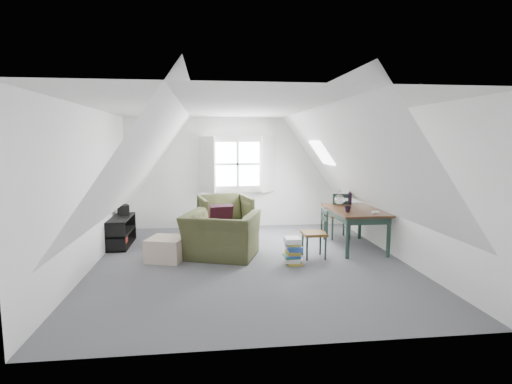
{
  "coord_description": "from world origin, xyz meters",
  "views": [
    {
      "loc": [
        -0.67,
        -6.34,
        1.98
      ],
      "look_at": [
        0.17,
        0.6,
        1.08
      ],
      "focal_mm": 28.0,
      "sensor_mm": 36.0,
      "label": 1
    }
  ],
  "objects": [
    {
      "name": "armchair_near",
      "position": [
        -0.47,
        0.31,
        0.0
      ],
      "size": [
        1.46,
        1.36,
        0.77
      ],
      "primitive_type": "imported",
      "rotation": [
        0.0,
        0.0,
        2.81
      ],
      "color": "#3F4225",
      "rests_on": "floor"
    },
    {
      "name": "media_shelf",
      "position": [
        -2.33,
        1.3,
        0.25
      ],
      "size": [
        0.35,
        1.06,
        0.54
      ],
      "rotation": [
        0.0,
        0.0,
        -0.09
      ],
      "color": "black",
      "rests_on": "floor"
    },
    {
      "name": "dining_chair_far",
      "position": [
        1.96,
        1.37,
        0.49
      ],
      "size": [
        0.44,
        0.44,
        0.94
      ],
      "rotation": [
        0.0,
        0.0,
        2.95
      ],
      "color": "brown",
      "rests_on": "floor"
    },
    {
      "name": "wall_right",
      "position": [
        2.5,
        0.0,
        1.25
      ],
      "size": [
        0.0,
        5.5,
        5.5
      ],
      "primitive_type": "plane",
      "rotation": [
        1.57,
        0.0,
        -1.57
      ],
      "color": "white",
      "rests_on": "ground"
    },
    {
      "name": "wall_front",
      "position": [
        0.0,
        -2.75,
        1.25
      ],
      "size": [
        5.0,
        0.0,
        5.0
      ],
      "primitive_type": "plane",
      "rotation": [
        -1.57,
        0.0,
        0.0
      ],
      "color": "white",
      "rests_on": "ground"
    },
    {
      "name": "demijohn",
      "position": [
        1.86,
        1.08,
        0.85
      ],
      "size": [
        0.2,
        0.2,
        0.28
      ],
      "rotation": [
        0.0,
        0.0,
        0.35
      ],
      "color": "silver",
      "rests_on": "dining_table"
    },
    {
      "name": "ottoman",
      "position": [
        -1.38,
        0.26,
        0.19
      ],
      "size": [
        0.71,
        0.71,
        0.38
      ],
      "primitive_type": "cube",
      "rotation": [
        0.0,
        0.0,
        -0.29
      ],
      "color": "#C1A992",
      "rests_on": "floor"
    },
    {
      "name": "dining_chair_near",
      "position": [
        1.13,
        0.11,
        0.43
      ],
      "size": [
        0.39,
        0.39,
        0.83
      ],
      "rotation": [
        0.0,
        0.0,
        -1.32
      ],
      "color": "brown",
      "rests_on": "floor"
    },
    {
      "name": "armchair_far",
      "position": [
        -0.35,
        1.54,
        0.0
      ],
      "size": [
        1.13,
        1.15,
        0.9
      ],
      "primitive_type": "imported",
      "rotation": [
        0.0,
        0.0,
        0.19
      ],
      "color": "#3F4225",
      "rests_on": "floor"
    },
    {
      "name": "wall_left",
      "position": [
        -2.5,
        0.0,
        1.25
      ],
      "size": [
        0.0,
        5.5,
        5.5
      ],
      "primitive_type": "plane",
      "rotation": [
        1.57,
        0.0,
        1.57
      ],
      "color": "white",
      "rests_on": "ground"
    },
    {
      "name": "dining_table",
      "position": [
        2.01,
        0.63,
        0.63
      ],
      "size": [
        0.88,
        1.46,
        0.73
      ],
      "rotation": [
        0.0,
        0.0,
        -0.0
      ],
      "color": "#351C0D",
      "rests_on": "floor"
    },
    {
      "name": "ceiling",
      "position": [
        0.0,
        0.0,
        2.5
      ],
      "size": [
        5.5,
        5.5,
        0.0
      ],
      "primitive_type": "plane",
      "rotation": [
        3.14,
        0.0,
        0.0
      ],
      "color": "white",
      "rests_on": "wall_back"
    },
    {
      "name": "throw_pillow",
      "position": [
        -0.47,
        0.46,
        0.69
      ],
      "size": [
        0.44,
        0.31,
        0.42
      ],
      "primitive_type": "cube",
      "rotation": [
        0.31,
        0.0,
        0.22
      ],
      "color": "#360E1E",
      "rests_on": "armchair_near"
    },
    {
      "name": "floor",
      "position": [
        0.0,
        0.0,
        0.0
      ],
      "size": [
        5.5,
        5.5,
        0.0
      ],
      "primitive_type": "plane",
      "color": "#545359",
      "rests_on": "ground"
    },
    {
      "name": "slope_right",
      "position": [
        1.55,
        0.0,
        1.78
      ],
      "size": [
        3.19,
        5.5,
        4.48
      ],
      "primitive_type": "plane",
      "rotation": [
        0.0,
        -2.19,
        0.0
      ],
      "color": "white",
      "rests_on": "wall_right"
    },
    {
      "name": "wall_back",
      "position": [
        0.0,
        2.75,
        1.25
      ],
      "size": [
        5.0,
        0.0,
        5.0
      ],
      "primitive_type": "plane",
      "rotation": [
        1.57,
        0.0,
        0.0
      ],
      "color": "white",
      "rests_on": "ground"
    },
    {
      "name": "paper_box",
      "position": [
        2.21,
        0.18,
        0.75
      ],
      "size": [
        0.11,
        0.07,
        0.04
      ],
      "primitive_type": "cube",
      "rotation": [
        0.0,
        0.0,
        -0.03
      ],
      "color": "white",
      "rests_on": "dining_table"
    },
    {
      "name": "electronics_box",
      "position": [
        -2.33,
        1.59,
        0.63
      ],
      "size": [
        0.27,
        0.32,
        0.21
      ],
      "primitive_type": "cube",
      "rotation": [
        0.0,
        0.0,
        0.36
      ],
      "color": "black",
      "rests_on": "media_shelf"
    },
    {
      "name": "magazine_stack",
      "position": [
        0.68,
        -0.19,
        0.21
      ],
      "size": [
        0.32,
        0.38,
        0.43
      ],
      "rotation": [
        0.0,
        0.0,
        -0.29
      ],
      "color": "#B29933",
      "rests_on": "floor"
    },
    {
      "name": "slope_left",
      "position": [
        -1.55,
        0.0,
        1.78
      ],
      "size": [
        3.19,
        5.5,
        4.48
      ],
      "primitive_type": "plane",
      "rotation": [
        0.0,
        2.19,
        0.0
      ],
      "color": "white",
      "rests_on": "wall_left"
    },
    {
      "name": "skylight",
      "position": [
        1.55,
        1.3,
        1.75
      ],
      "size": [
        0.35,
        0.75,
        0.47
      ],
      "primitive_type": "cube",
      "rotation": [
        0.0,
        0.95,
        0.0
      ],
      "color": "white",
      "rests_on": "slope_right"
    },
    {
      "name": "dormer_window",
      "position": [
        0.0,
        2.68,
        1.45
      ],
      "size": [
        1.71,
        0.35,
        1.3
      ],
      "color": "white",
      "rests_on": "wall_back"
    },
    {
      "name": "vase_twigs",
      "position": [
        2.11,
        1.18,
        0.86
      ],
      "size": [
        0.08,
        0.08,
        0.59
      ],
      "rotation": [
        0.0,
        0.0,
        -0.32
      ],
      "color": "black",
      "rests_on": "dining_table"
    },
    {
      "name": "cup",
      "position": [
        1.76,
        0.33,
        0.73
      ],
      "size": [
        0.11,
        0.11,
        0.1
      ],
      "primitive_type": "imported",
      "rotation": [
        0.0,
        0.0,
        0.02
      ],
      "color": "black",
      "rests_on": "dining_table"
    }
  ]
}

